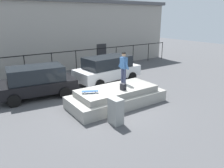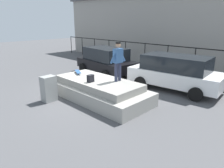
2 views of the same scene
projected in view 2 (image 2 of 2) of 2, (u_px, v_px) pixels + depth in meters
The scene contains 10 objects.
ground_plane at pixel (86, 94), 10.02m from camera, with size 60.00×60.00×0.00m, color #4C4C4F.
concrete_ledge at pixel (98, 90), 9.43m from camera, with size 5.02×2.25×0.89m.
skateboarder at pixel (118, 59), 8.79m from camera, with size 0.25×0.91×1.69m.
skateboard at pixel (78, 72), 10.31m from camera, with size 0.80×0.53×0.12m.
backpack at pixel (91, 78), 8.88m from camera, with size 0.28×0.20×0.32m, color black.
car_black_hatchback_near at pixel (106, 60), 13.69m from camera, with size 4.42×2.58×1.75m.
car_white_hatchback_mid at pixel (175, 72), 10.53m from camera, with size 4.77×2.52×1.78m.
utility_box at pixel (49, 89), 9.06m from camera, with size 0.44×0.60×1.14m, color gray.
fence_row at pixel (168, 53), 14.74m from camera, with size 24.06×0.06×1.79m.
warehouse_building at pixel (201, 27), 17.86m from camera, with size 25.65×9.08×5.78m.
Camera 2 is at (7.51, -5.84, 3.44)m, focal length 32.98 mm.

